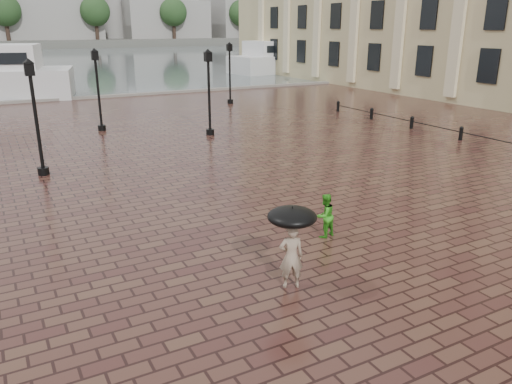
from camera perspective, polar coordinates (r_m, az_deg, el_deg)
ground at (r=14.54m, az=5.87°, el=-4.68°), size 300.00×300.00×0.00m
harbour_water at (r=103.44m, az=-24.82°, el=13.68°), size 240.00×240.00×0.00m
quay_edge at (r=44.04m, az=-18.43°, el=10.12°), size 80.00×0.60×0.30m
far_shore at (r=171.23m, az=-26.76°, el=15.02°), size 300.00×60.00×2.00m
distant_skyline at (r=170.42m, az=-9.80°, el=19.48°), size 102.50×22.00×33.00m
far_trees at (r=149.24m, az=-26.82°, el=18.04°), size 188.00×8.00×13.50m
bollard_row at (r=28.31m, az=22.39°, el=6.30°), size 0.22×21.22×0.73m
street_lamps at (r=29.42m, az=-16.67°, el=11.14°), size 21.44×14.44×4.40m
adult_pedestrian at (r=11.33m, az=4.04°, el=-7.37°), size 0.65×0.54×1.52m
child_pedestrian at (r=14.13m, az=7.89°, el=-2.69°), size 0.70×0.59×1.27m
ferry_far at (r=69.08m, az=5.86°, el=15.47°), size 22.72×8.19×7.29m
umbrella at (r=10.95m, az=4.15°, el=-2.84°), size 1.10×1.10×1.09m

